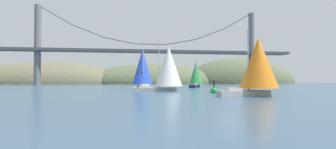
% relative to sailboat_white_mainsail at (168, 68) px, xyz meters
% --- Properties ---
extents(ground_plane, '(360.00, 360.00, 0.00)m').
position_rel_sailboat_white_mainsail_xyz_m(ground_plane, '(2.53, -24.61, -4.37)').
color(ground_plane, '#385670').
extents(headland_right, '(71.94, 44.00, 32.66)m').
position_rel_sailboat_white_mainsail_xyz_m(headland_right, '(62.53, 110.39, -4.37)').
color(headland_right, '#5B6647').
rests_on(headland_right, ground_plane).
extents(headland_left, '(89.49, 44.00, 25.26)m').
position_rel_sailboat_white_mainsail_xyz_m(headland_left, '(-52.47, 110.39, -4.37)').
color(headland_left, '#6B664C').
rests_on(headland_left, ground_plane).
extents(headland_center, '(85.40, 44.00, 24.02)m').
position_rel_sailboat_white_mainsail_xyz_m(headland_center, '(7.53, 110.39, -4.37)').
color(headland_center, '#5B6647').
rests_on(headland_center, ground_plane).
extents(suspension_bridge, '(133.68, 6.00, 34.86)m').
position_rel_sailboat_white_mainsail_xyz_m(suspension_bridge, '(2.53, 70.39, 11.79)').
color(suspension_bridge, slate).
rests_on(suspension_bridge, ground_plane).
extents(sailboat_white_mainsail, '(9.88, 5.81, 10.01)m').
position_rel_sailboat_white_mainsail_xyz_m(sailboat_white_mainsail, '(0.00, 0.00, 0.00)').
color(sailboat_white_mainsail, '#B7B2A8').
rests_on(sailboat_white_mainsail, ground_plane).
extents(sailboat_orange_sail, '(7.88, 4.97, 8.63)m').
position_rel_sailboat_white_mainsail_xyz_m(sailboat_orange_sail, '(9.11, -17.75, -0.32)').
color(sailboat_orange_sail, '#B7B2A8').
rests_on(sailboat_orange_sail, ground_plane).
extents(sailboat_blue_spinnaker, '(5.34, 9.45, 10.41)m').
position_rel_sailboat_white_mainsail_xyz_m(sailboat_blue_spinnaker, '(-4.07, 13.97, 0.57)').
color(sailboat_blue_spinnaker, white).
rests_on(sailboat_blue_spinnaker, ground_plane).
extents(sailboat_green_sail, '(5.41, 7.08, 7.88)m').
position_rel_sailboat_white_mainsail_xyz_m(sailboat_green_sail, '(11.55, 23.56, -0.41)').
color(sailboat_green_sail, '#191E4C').
rests_on(sailboat_green_sail, ground_plane).
extents(channel_buoy, '(1.10, 1.10, 2.64)m').
position_rel_sailboat_white_mainsail_xyz_m(channel_buoy, '(6.44, -8.17, -4.00)').
color(channel_buoy, green).
rests_on(channel_buoy, ground_plane).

